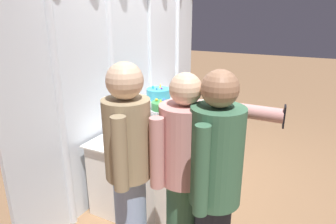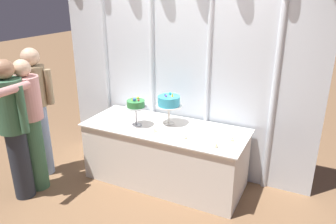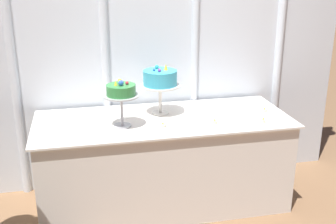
{
  "view_description": "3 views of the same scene",
  "coord_description": "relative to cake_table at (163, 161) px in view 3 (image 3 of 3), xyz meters",
  "views": [
    {
      "loc": [
        -2.85,
        -1.37,
        1.9
      ],
      "look_at": [
        0.1,
        0.14,
        0.8
      ],
      "focal_mm": 32.09,
      "sensor_mm": 36.0,
      "label": 1
    },
    {
      "loc": [
        1.6,
        -3.1,
        2.29
      ],
      "look_at": [
        -0.01,
        0.21,
        0.89
      ],
      "focal_mm": 34.9,
      "sensor_mm": 36.0,
      "label": 2
    },
    {
      "loc": [
        -0.61,
        -2.9,
        1.86
      ],
      "look_at": [
        0.03,
        0.04,
        0.81
      ],
      "focal_mm": 44.89,
      "sensor_mm": 36.0,
      "label": 3
    }
  ],
  "objects": [
    {
      "name": "tealight_far_right",
      "position": [
        0.83,
        -0.02,
        0.38
      ],
      "size": [
        0.04,
        0.04,
        0.04
      ],
      "color": "beige",
      "rests_on": "cake_table"
    },
    {
      "name": "cake_display_nearleft",
      "position": [
        -0.33,
        -0.11,
        0.63
      ],
      "size": [
        0.26,
        0.26,
        0.36
      ],
      "color": "#B2B2B7",
      "rests_on": "cake_table"
    },
    {
      "name": "draped_curtain",
      "position": [
        -0.0,
        0.45,
        1.12
      ],
      "size": [
        3.39,
        0.2,
        2.76
      ],
      "color": "silver",
      "rests_on": "ground_plane"
    },
    {
      "name": "ground_plane",
      "position": [
        0.0,
        -0.1,
        -0.37
      ],
      "size": [
        24.0,
        24.0,
        0.0
      ],
      "primitive_type": "plane",
      "color": "#846042"
    },
    {
      "name": "cake_table",
      "position": [
        0.0,
        0.0,
        0.0
      ],
      "size": [
        1.97,
        0.8,
        0.74
      ],
      "color": "white",
      "rests_on": "ground_plane"
    },
    {
      "name": "tealight_far_left",
      "position": [
        -0.04,
        -0.18,
        0.38
      ],
      "size": [
        0.05,
        0.05,
        0.04
      ],
      "color": "beige",
      "rests_on": "cake_table"
    },
    {
      "name": "tealight_near_right",
      "position": [
        0.72,
        -0.25,
        0.38
      ],
      "size": [
        0.04,
        0.04,
        0.04
      ],
      "color": "beige",
      "rests_on": "cake_table"
    },
    {
      "name": "tealight_near_left",
      "position": [
        0.36,
        -0.19,
        0.38
      ],
      "size": [
        0.04,
        0.04,
        0.04
      ],
      "color": "beige",
      "rests_on": "cake_table"
    },
    {
      "name": "cake_display_nearright",
      "position": [
        -0.0,
        0.11,
        0.65
      ],
      "size": [
        0.32,
        0.32,
        0.4
      ],
      "color": "silver",
      "rests_on": "cake_table"
    }
  ]
}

